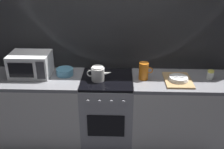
% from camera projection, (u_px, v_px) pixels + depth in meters
% --- Properties ---
extents(ground_plane, '(8.00, 8.00, 0.00)m').
position_uv_depth(ground_plane, '(108.00, 140.00, 3.39)').
color(ground_plane, '#2D2D33').
extents(back_wall, '(3.60, 0.05, 2.40)m').
position_uv_depth(back_wall, '(108.00, 45.00, 3.18)').
color(back_wall, gray).
rests_on(back_wall, ground_plane).
extents(counter_left, '(1.20, 0.60, 0.90)m').
position_uv_depth(counter_left, '(35.00, 110.00, 3.23)').
color(counter_left, silver).
rests_on(counter_left, ground_plane).
extents(stove_unit, '(0.60, 0.63, 0.90)m').
position_uv_depth(stove_unit, '(107.00, 111.00, 3.20)').
color(stove_unit, '#9E9EA3').
rests_on(stove_unit, ground_plane).
extents(counter_right, '(1.20, 0.60, 0.90)m').
position_uv_depth(counter_right, '(181.00, 113.00, 3.18)').
color(counter_right, silver).
rests_on(counter_right, ground_plane).
extents(microwave, '(0.46, 0.35, 0.27)m').
position_uv_depth(microwave, '(31.00, 64.00, 3.04)').
color(microwave, white).
rests_on(microwave, counter_left).
extents(kettle, '(0.28, 0.15, 0.17)m').
position_uv_depth(kettle, '(98.00, 74.00, 2.94)').
color(kettle, white).
rests_on(kettle, stove_unit).
extents(mixing_bowl, '(0.20, 0.20, 0.08)m').
position_uv_depth(mixing_bowl, '(65.00, 72.00, 3.08)').
color(mixing_bowl, teal).
rests_on(mixing_bowl, counter_left).
extents(pitcher, '(0.16, 0.11, 0.20)m').
position_uv_depth(pitcher, '(144.00, 71.00, 2.96)').
color(pitcher, orange).
rests_on(pitcher, counter_right).
extents(dish_pile, '(0.30, 0.40, 0.07)m').
position_uv_depth(dish_pile, '(178.00, 79.00, 2.93)').
color(dish_pile, tan).
rests_on(dish_pile, counter_right).
extents(spice_jar, '(0.08, 0.08, 0.10)m').
position_uv_depth(spice_jar, '(210.00, 75.00, 2.98)').
color(spice_jar, silver).
rests_on(spice_jar, counter_right).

